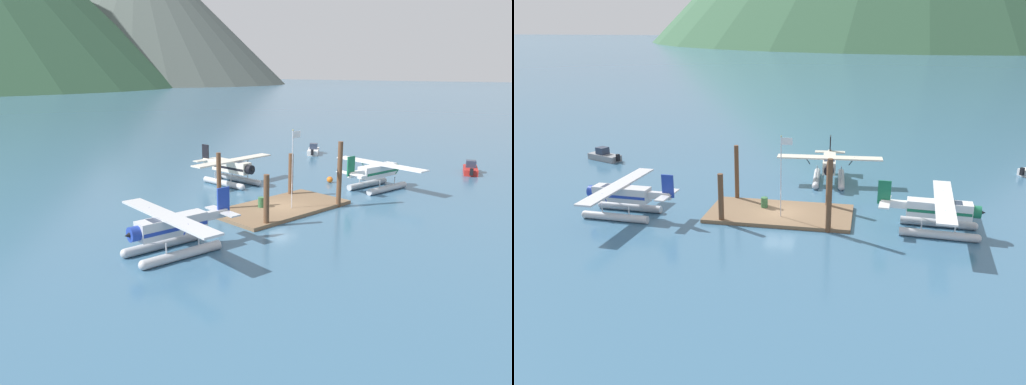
{
  "view_description": "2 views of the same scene",
  "coord_description": "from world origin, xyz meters",
  "views": [
    {
      "loc": [
        -29.28,
        -28.29,
        11.61
      ],
      "look_at": [
        -1.16,
        1.97,
        1.34
      ],
      "focal_mm": 33.98,
      "sensor_mm": 36.0,
      "label": 1
    },
    {
      "loc": [
        7.05,
        -40.68,
        15.45
      ],
      "look_at": [
        -0.97,
        0.62,
        1.75
      ],
      "focal_mm": 36.81,
      "sensor_mm": 36.0,
      "label": 2
    }
  ],
  "objects": [
    {
      "name": "ground_plane",
      "position": [
        0.0,
        0.0,
        0.0
      ],
      "size": [
        1200.0,
        1200.0,
        0.0
      ],
      "primitive_type": "plane",
      "color": "#38607F"
    },
    {
      "name": "dock_platform",
      "position": [
        0.0,
        0.0,
        0.15
      ],
      "size": [
        11.99,
        6.03,
        0.3
      ],
      "primitive_type": "cube",
      "color": "brown",
      "rests_on": "ground"
    },
    {
      "name": "piling_near_left",
      "position": [
        -4.33,
        -2.62,
        2.05
      ],
      "size": [
        0.44,
        0.44,
        4.11
      ],
      "primitive_type": "cylinder",
      "color": "brown",
      "rests_on": "ground"
    },
    {
      "name": "piling_near_right",
      "position": [
        4.28,
        -2.92,
        2.91
      ],
      "size": [
        0.43,
        0.43,
        5.83
      ],
      "primitive_type": "cylinder",
      "color": "brown",
      "rests_on": "ground"
    },
    {
      "name": "piling_far_left",
      "position": [
        -4.46,
        3.0,
        2.56
      ],
      "size": [
        0.39,
        0.39,
        5.12
      ],
      "primitive_type": "cylinder",
      "color": "brown",
      "rests_on": "ground"
    },
    {
      "name": "piling_far_right",
      "position": [
        3.81,
        2.45,
        2.09
      ],
      "size": [
        0.46,
        0.46,
        4.19
      ],
      "primitive_type": "cylinder",
      "color": "brown",
      "rests_on": "ground"
    },
    {
      "name": "flagpole",
      "position": [
        0.35,
        -1.03,
        4.44
      ],
      "size": [
        0.95,
        0.1,
        6.73
      ],
      "color": "silver",
      "rests_on": "dock_platform"
    },
    {
      "name": "fuel_drum",
      "position": [
        -1.51,
        0.9,
        0.74
      ],
      "size": [
        0.62,
        0.62,
        0.88
      ],
      "color": "#33663D",
      "rests_on": "dock_platform"
    },
    {
      "name": "mooring_buoy",
      "position": [
        11.41,
        3.74,
        0.33
      ],
      "size": [
        0.67,
        0.67,
        0.67
      ],
      "primitive_type": "sphere",
      "color": "orange",
      "rests_on": "ground"
    },
    {
      "name": "seaplane_white_stbd_aft",
      "position": [
        12.57,
        -1.45,
        1.58
      ],
      "size": [
        7.97,
        10.48,
        3.84
      ],
      "color": "#B7BABF",
      "rests_on": "ground"
    },
    {
      "name": "seaplane_cream_bow_right",
      "position": [
        3.2,
        10.44,
        1.58
      ],
      "size": [
        10.47,
        7.97,
        3.84
      ],
      "color": "#B7BABF",
      "rests_on": "ground"
    },
    {
      "name": "seaplane_silver_port_aft",
      "position": [
        -12.87,
        -2.58,
        1.58
      ],
      "size": [
        7.98,
        10.46,
        3.84
      ],
      "color": "#B7BABF",
      "rests_on": "ground"
    },
    {
      "name": "boat_grey_open_west",
      "position": [
        -23.54,
        14.37,
        0.49
      ],
      "size": [
        4.63,
        2.95,
        1.5
      ],
      "color": "gray",
      "rests_on": "ground"
    }
  ]
}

